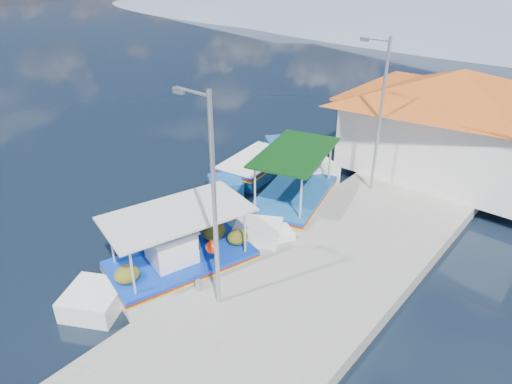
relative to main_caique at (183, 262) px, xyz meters
The scene contains 9 objects.
ground 3.61m from the main_caique, 132.91° to the right, with size 160.00×160.00×0.00m, color black.
quay 4.85m from the main_caique, 44.30° to the left, with size 5.00×44.00×0.50m, color #9B9791.
bollards 2.97m from the main_caique, 62.58° to the left, with size 0.20×17.20×0.30m.
main_caique is the anchor object (origin of this frame).
caique_green_canopy 5.65m from the main_caique, 86.91° to the left, with size 3.52×7.33×2.84m.
caique_blue_hull 7.89m from the main_caique, 112.70° to the left, with size 2.51×6.60×1.18m.
harbor_building 13.14m from the main_caique, 73.10° to the left, with size 10.49×10.49×4.40m.
lamp_post_near 3.99m from the main_caique, 16.66° to the right, with size 1.21×0.14×6.00m.
lamp_post_far 9.26m from the main_caique, 76.11° to the left, with size 1.21×0.14×6.00m.
Camera 1 is at (11.84, -5.07, 9.24)m, focal length 32.64 mm.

